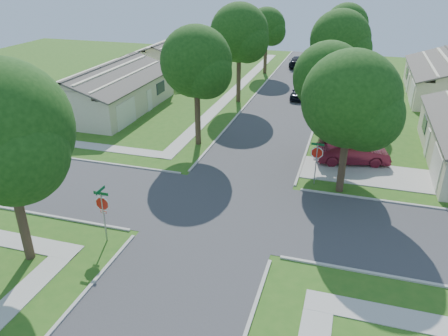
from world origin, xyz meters
TOP-DOWN VIEW (x-y plane):
  - ground at (0.00, 0.00)m, footprint 100.00×100.00m
  - road_ns at (0.00, 0.00)m, footprint 7.00×100.00m
  - sidewalk_ne at (6.10, 26.00)m, footprint 1.20×40.00m
  - sidewalk_nw at (-6.10, 26.00)m, footprint 1.20×40.00m
  - driveway at (7.90, 7.10)m, footprint 8.80×3.60m
  - stop_sign_sw at (-4.70, -4.70)m, footprint 1.05×0.80m
  - stop_sign_ne at (4.70, 4.70)m, footprint 1.05×0.80m
  - tree_e_near at (4.75, 9.01)m, footprint 4.97×4.80m
  - tree_e_mid at (4.76, 21.01)m, footprint 5.59×5.40m
  - tree_e_far at (4.75, 34.01)m, footprint 5.17×5.00m
  - tree_w_near at (-4.64, 9.01)m, footprint 5.38×5.20m
  - tree_w_mid at (-4.64, 21.01)m, footprint 5.80×5.60m
  - tree_w_far at (-4.65, 34.01)m, footprint 4.76×4.60m
  - tree_sw_corner at (-7.44, -6.99)m, footprint 6.21×6.00m
  - tree_ne_corner at (6.36, 4.21)m, footprint 5.80×5.60m
  - house_nw_near at (-15.99, 15.00)m, footprint 8.42×13.60m
  - house_nw_far at (-15.99, 32.00)m, footprint 8.42×13.60m
  - car_driveway at (6.87, 8.70)m, footprint 5.25×2.85m
  - car_curb_east at (1.20, 23.97)m, footprint 1.91×4.18m
  - car_curb_west at (-1.20, 39.06)m, footprint 2.03×4.85m

SIDE VIEW (x-z plane):
  - ground at x=0.00m, z-range 0.00..0.00m
  - road_ns at x=0.00m, z-range -0.01..0.01m
  - sidewalk_ne at x=6.10m, z-range 0.00..0.04m
  - sidewalk_nw at x=-6.10m, z-range 0.00..0.04m
  - driveway at x=7.90m, z-range 0.00..0.05m
  - car_curb_east at x=1.20m, z-range 0.00..1.39m
  - car_curb_west at x=-1.20m, z-range 0.00..1.40m
  - car_driveway at x=6.87m, z-range 0.00..1.64m
  - house_nw_near at x=-15.99m, z-range -0.60..3.63m
  - house_nw_far at x=-15.99m, z-range -0.60..3.63m
  - stop_sign_sw at x=-4.70m, z-range 0.54..3.52m
  - stop_sign_ne at x=4.70m, z-range 0.54..3.52m
  - tree_w_far at x=-4.65m, z-range 1.49..9.52m
  - tree_ne_corner at x=6.36m, z-range 1.26..9.92m
  - tree_e_near at x=4.75m, z-range 1.50..9.78m
  - tree_e_far at x=4.75m, z-range 1.62..10.34m
  - tree_w_near at x=-4.64m, z-range 1.63..10.60m
  - tree_e_mid at x=4.76m, z-range 1.64..10.86m
  - tree_sw_corner at x=-7.44m, z-range 1.49..11.04m
  - tree_w_mid at x=-4.64m, z-range 1.71..11.27m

